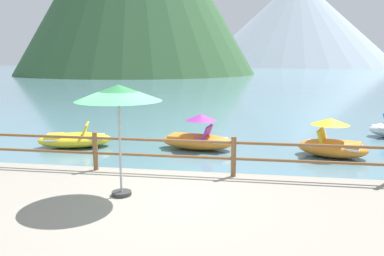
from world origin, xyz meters
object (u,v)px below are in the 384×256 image
at_px(beach_umbrella, 118,94).
at_px(pedal_boat_0, 332,144).
at_px(pedal_boat_3, 75,140).
at_px(pedal_boat_2, 198,138).

distance_m(beach_umbrella, pedal_boat_0, 7.86).
bearing_deg(pedal_boat_0, pedal_boat_3, -179.78).
bearing_deg(pedal_boat_2, pedal_boat_3, -174.98).
xyz_separation_m(beach_umbrella, pedal_boat_3, (-3.71, 5.61, -2.17)).
height_order(beach_umbrella, pedal_boat_2, beach_umbrella).
distance_m(pedal_boat_2, pedal_boat_3, 4.38).
bearing_deg(pedal_boat_0, pedal_boat_2, 175.48).
xyz_separation_m(pedal_boat_2, pedal_boat_3, (-4.37, -0.38, -0.12)).
bearing_deg(pedal_boat_2, pedal_boat_0, -4.52).
bearing_deg(pedal_boat_3, pedal_boat_0, 0.22).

